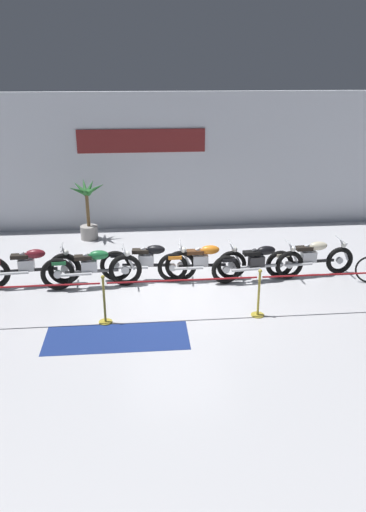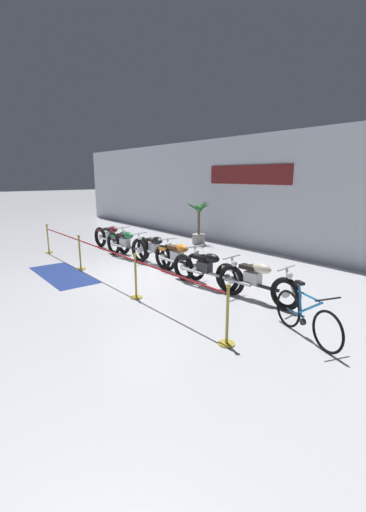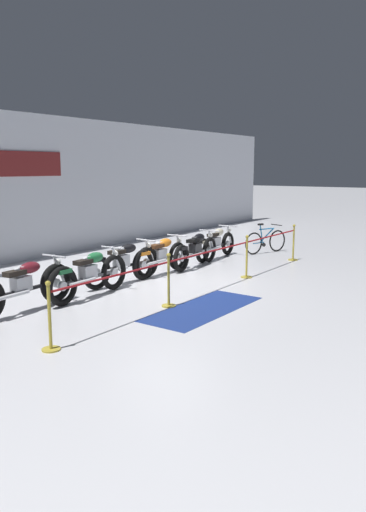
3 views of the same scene
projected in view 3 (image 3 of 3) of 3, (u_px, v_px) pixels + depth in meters
The scene contains 14 objects.
ground_plane at pixel (165, 283), 11.73m from camera, with size 120.00×120.00×0.00m, color silver.
back_wall at pixel (23, 188), 14.28m from camera, with size 28.00×0.29×4.20m.
motorcycle_maroon_0 at pixel (24, 287), 9.27m from camera, with size 2.42×0.62×0.97m.
motorcycle_green_1 at pixel (90, 274), 10.33m from camera, with size 2.35×0.62×0.97m.
motorcycle_black_2 at pixel (123, 263), 11.56m from camera, with size 2.35×0.62×0.96m.
motorcycle_orange_3 at pixel (161, 256), 12.55m from camera, with size 2.18×0.62×0.95m.
motorcycle_black_4 at pixel (196, 250), 13.54m from camera, with size 2.32×0.63×0.94m.
motorcycle_cream_5 at pixel (216, 243), 14.75m from camera, with size 2.28×0.62×0.93m.
bicycle at pixel (266, 241), 15.74m from camera, with size 1.63×0.69×0.95m.
stanchion_far_left at pixel (175, 268), 9.76m from camera, with size 9.02×0.28×1.05m.
stanchion_mid_left at pixel (169, 289), 9.65m from camera, with size 0.28×0.28×1.05m.
stanchion_mid_right at pixel (247, 263), 12.20m from camera, with size 0.28×0.28×1.05m.
stanchion_far_right at pixel (293, 248), 14.50m from camera, with size 0.28×0.28×1.05m.
floor_banner at pixel (203, 309), 9.55m from camera, with size 2.78×1.10×0.01m, color navy.
Camera 3 is at (-9.09, -6.96, 2.66)m, focal length 35.00 mm.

